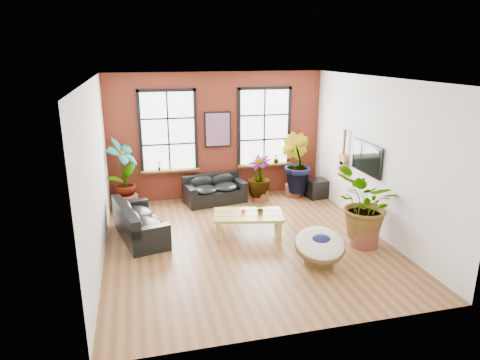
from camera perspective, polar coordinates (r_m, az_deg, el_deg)
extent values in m
cube|color=brown|center=(9.50, 0.87, -8.32)|extent=(6.00, 6.50, 0.02)
cube|color=white|center=(8.61, 0.98, 13.39)|extent=(6.00, 6.50, 0.02)
cube|color=#5F2116|center=(12.00, -3.05, 5.87)|extent=(6.00, 0.02, 3.50)
cube|color=silver|center=(5.96, 8.95, -5.84)|extent=(6.00, 0.02, 3.50)
cube|color=silver|center=(8.66, -18.72, 0.67)|extent=(0.02, 6.50, 3.50)
cube|color=silver|center=(10.07, 17.75, 2.95)|extent=(0.02, 6.50, 3.50)
cube|color=white|center=(11.73, -9.54, 6.40)|extent=(1.40, 0.02, 2.10)
cube|color=#3C2810|center=(11.90, -9.26, 1.22)|extent=(1.60, 0.22, 0.06)
cube|color=white|center=(12.22, 3.26, 7.02)|extent=(1.40, 0.02, 2.10)
cube|color=#3C2810|center=(12.39, 3.27, 2.04)|extent=(1.60, 0.22, 0.06)
cube|color=black|center=(11.84, -3.36, -2.13)|extent=(1.75, 1.07, 0.37)
cube|color=black|center=(11.99, -3.90, -0.01)|extent=(1.64, 0.48, 0.38)
cube|color=black|center=(11.53, -6.73, -1.27)|extent=(0.33, 0.82, 0.19)
cube|color=black|center=(12.01, -0.18, -0.40)|extent=(0.33, 0.82, 0.19)
ellipsoid|color=black|center=(11.63, -4.74, -1.28)|extent=(0.79, 0.78, 0.21)
ellipsoid|color=black|center=(11.79, -5.13, -0.33)|extent=(0.71, 0.33, 0.36)
ellipsoid|color=black|center=(11.83, -1.90, -0.90)|extent=(0.79, 0.78, 0.21)
ellipsoid|color=black|center=(12.00, -2.32, 0.02)|extent=(0.71, 0.33, 0.36)
cube|color=black|center=(9.91, -13.11, -6.41)|extent=(1.24, 2.08, 0.38)
cube|color=black|center=(9.71, -15.02, -4.60)|extent=(0.64, 1.94, 0.39)
cube|color=black|center=(9.02, -11.83, -6.72)|extent=(0.84, 0.38, 0.20)
cube|color=black|center=(10.60, -14.39, -3.27)|extent=(0.84, 0.38, 0.20)
ellipsoid|color=black|center=(9.48, -12.35, -5.85)|extent=(0.86, 0.99, 0.22)
ellipsoid|color=black|center=(9.38, -13.80, -5.28)|extent=(0.41, 0.88, 0.37)
ellipsoid|color=black|center=(10.18, -13.50, -4.32)|extent=(0.86, 0.99, 0.22)
ellipsoid|color=black|center=(10.09, -14.85, -3.77)|extent=(0.41, 0.88, 0.37)
cube|color=#9C9338|center=(9.71, 1.10, -4.69)|extent=(1.70, 1.19, 0.07)
cube|color=#3C2810|center=(9.56, 1.15, -4.82)|extent=(1.52, 0.33, 0.00)
cube|color=#3C2810|center=(9.84, 1.06, -4.19)|extent=(1.52, 0.33, 0.00)
cube|color=#9C9338|center=(9.47, -2.97, -6.92)|extent=(0.09, 0.09, 0.43)
cube|color=#9C9338|center=(9.54, 5.35, -6.79)|extent=(0.09, 0.09, 0.43)
cube|color=#9C9338|center=(10.12, -2.90, -5.31)|extent=(0.09, 0.09, 0.43)
cube|color=#9C9338|center=(10.19, 4.86, -5.20)|extent=(0.09, 0.09, 0.43)
cylinder|color=#D43542|center=(9.73, 0.44, -4.13)|extent=(0.10, 0.10, 0.10)
cylinder|color=brown|center=(8.68, 10.50, -10.26)|extent=(0.66, 0.66, 0.23)
torus|color=brown|center=(8.56, 10.59, -8.67)|extent=(1.15, 1.15, 0.45)
ellipsoid|color=white|center=(8.54, 10.61, -8.33)|extent=(1.12, 1.16, 0.61)
ellipsoid|color=#161746|center=(8.45, 10.73, -7.76)|extent=(0.43, 0.37, 0.17)
cube|color=black|center=(11.89, -3.00, 6.75)|extent=(0.74, 0.04, 0.98)
cube|color=#0C7F8C|center=(11.87, -2.98, 6.73)|extent=(0.66, 0.02, 0.90)
cube|color=black|center=(10.31, 16.57, 2.79)|extent=(0.06, 1.25, 0.72)
cube|color=black|center=(10.29, 16.40, 2.79)|extent=(0.01, 1.15, 0.62)
cylinder|color=#B27F4C|center=(11.30, 13.50, 1.50)|extent=(0.09, 0.38, 0.38)
cylinder|color=#B27F4C|center=(11.24, 13.58, 2.73)|extent=(0.09, 0.30, 0.30)
cylinder|color=black|center=(11.30, 13.47, 1.50)|extent=(0.09, 0.11, 0.11)
cube|color=#3C2810|center=(11.16, 13.71, 4.58)|extent=(0.04, 0.05, 0.55)
cube|color=#3C2810|center=(11.10, 13.83, 6.19)|extent=(0.06, 0.06, 0.14)
cube|color=black|center=(12.42, 10.29, -1.11)|extent=(0.69, 0.59, 0.52)
cylinder|color=brown|center=(11.65, -14.80, -2.90)|extent=(0.62, 0.62, 0.41)
cylinder|color=brown|center=(12.44, 7.11, -1.33)|extent=(0.64, 0.64, 0.35)
cylinder|color=brown|center=(9.62, 16.28, -7.25)|extent=(0.75, 0.75, 0.43)
cylinder|color=brown|center=(11.96, 2.73, -2.05)|extent=(0.48, 0.48, 0.32)
imported|color=#175316|center=(11.42, -15.29, 1.04)|extent=(1.06, 1.13, 1.77)
imported|color=#175316|center=(12.19, 7.41, 2.24)|extent=(1.06, 1.15, 1.67)
imported|color=#175316|center=(9.38, 16.43, -3.25)|extent=(1.80, 1.80, 1.52)
imported|color=#175316|center=(11.80, 2.56, 0.54)|extent=(0.90, 0.90, 1.16)
imported|color=#175316|center=(9.63, 2.78, -3.86)|extent=(0.24, 0.21, 0.26)
imported|color=#175316|center=(11.84, -10.75, 1.89)|extent=(0.17, 0.17, 0.27)
imported|color=#175316|center=(12.45, 4.82, 2.87)|extent=(0.19, 0.19, 0.27)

